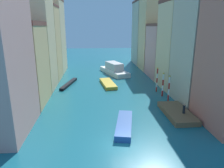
# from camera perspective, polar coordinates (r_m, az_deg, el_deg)

# --- Properties ---
(ground_plane) EXTENTS (154.00, 154.00, 0.00)m
(ground_plane) POSITION_cam_1_polar(r_m,az_deg,el_deg) (45.99, -1.32, 0.05)
(ground_plane) COLOR #196070
(building_left_1) EXTENTS (6.22, 8.61, 13.08)m
(building_left_1) POSITION_cam_1_polar(r_m,az_deg,el_deg) (35.75, -22.97, 5.06)
(building_left_1) COLOR #DBB77A
(building_left_1) RESTS_ON ground
(building_left_2) EXTENTS (6.22, 7.82, 22.34)m
(building_left_2) POSITION_cam_1_polar(r_m,az_deg,el_deg) (43.50, -20.27, 13.16)
(building_left_2) COLOR beige
(building_left_2) RESTS_ON ground
(building_left_3) EXTENTS (6.22, 7.39, 16.92)m
(building_left_3) POSITION_cam_1_polar(r_m,az_deg,el_deg) (51.22, -17.79, 10.56)
(building_left_3) COLOR #DBB77A
(building_left_3) RESTS_ON ground
(building_left_4) EXTENTS (6.22, 9.75, 19.24)m
(building_left_4) POSITION_cam_1_polar(r_m,az_deg,el_deg) (59.66, -16.12, 12.43)
(building_left_4) COLOR beige
(building_left_4) RESTS_ON ground
(building_right_1) EXTENTS (6.22, 8.87, 18.24)m
(building_right_1) POSITION_cam_1_polar(r_m,az_deg,el_deg) (36.25, 22.81, 9.33)
(building_right_1) COLOR #BCB299
(building_right_1) RESTS_ON ground
(building_right_2) EXTENTS (6.22, 8.55, 17.43)m
(building_right_2) POSITION_cam_1_polar(r_m,az_deg,el_deg) (44.16, 17.50, 10.22)
(building_right_2) COLOR beige
(building_right_2) RESTS_ON ground
(building_right_3) EXTENTS (6.22, 9.62, 12.90)m
(building_right_3) POSITION_cam_1_polar(r_m,az_deg,el_deg) (52.89, 13.55, 8.82)
(building_right_3) COLOR tan
(building_right_3) RESTS_ON ground
(building_right_4) EXTENTS (6.22, 8.72, 20.63)m
(building_right_4) POSITION_cam_1_polar(r_m,az_deg,el_deg) (61.73, 10.92, 13.49)
(building_right_4) COLOR #DBB77A
(building_right_4) RESTS_ON ground
(building_right_5) EXTENTS (6.22, 10.62, 20.26)m
(building_right_5) POSITION_cam_1_polar(r_m,az_deg,el_deg) (71.47, 8.66, 13.70)
(building_right_5) COLOR #BCB299
(building_right_5) RESTS_ON ground
(waterfront_dock) EXTENTS (3.40, 7.71, 0.69)m
(waterfront_dock) POSITION_cam_1_polar(r_m,az_deg,el_deg) (31.50, 17.37, -7.54)
(waterfront_dock) COLOR brown
(waterfront_dock) RESTS_ON ground
(person_on_dock) EXTENTS (0.36, 0.36, 1.40)m
(person_on_dock) POSITION_cam_1_polar(r_m,az_deg,el_deg) (30.49, 19.13, -6.47)
(person_on_dock) COLOR black
(person_on_dock) RESTS_ON waterfront_dock
(mooring_pole_0) EXTENTS (0.28, 0.28, 4.47)m
(mooring_pole_0) POSITION_cam_1_polar(r_m,az_deg,el_deg) (36.26, 15.34, -1.07)
(mooring_pole_0) COLOR red
(mooring_pole_0) RESTS_ON ground
(mooring_pole_1) EXTENTS (0.32, 0.32, 4.38)m
(mooring_pole_1) POSITION_cam_1_polar(r_m,az_deg,el_deg) (38.49, 13.78, -0.06)
(mooring_pole_1) COLOR red
(mooring_pole_1) RESTS_ON ground
(mooring_pole_2) EXTENTS (0.28, 0.28, 4.76)m
(mooring_pole_2) POSITION_cam_1_polar(r_m,az_deg,el_deg) (40.89, 12.24, 1.22)
(mooring_pole_2) COLOR red
(mooring_pole_2) RESTS_ON ground
(vaporetto_white) EXTENTS (7.22, 12.35, 3.03)m
(vaporetto_white) POSITION_cam_1_polar(r_m,az_deg,el_deg) (55.55, 0.59, 4.02)
(vaporetto_white) COLOR white
(vaporetto_white) RESTS_ON ground
(gondola_black) EXTENTS (2.90, 8.92, 0.52)m
(gondola_black) POSITION_cam_1_polar(r_m,az_deg,el_deg) (46.02, -11.73, 0.06)
(gondola_black) COLOR black
(gondola_black) RESTS_ON ground
(motorboat_0) EXTENTS (3.27, 7.55, 0.76)m
(motorboat_0) POSITION_cam_1_polar(r_m,az_deg,el_deg) (26.67, 3.38, -11.08)
(motorboat_0) COLOR #234C93
(motorboat_0) RESTS_ON ground
(motorboat_1) EXTENTS (3.40, 8.20, 0.66)m
(motorboat_1) POSITION_cam_1_polar(r_m,az_deg,el_deg) (44.96, -1.13, 0.13)
(motorboat_1) COLOR gold
(motorboat_1) RESTS_ON ground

